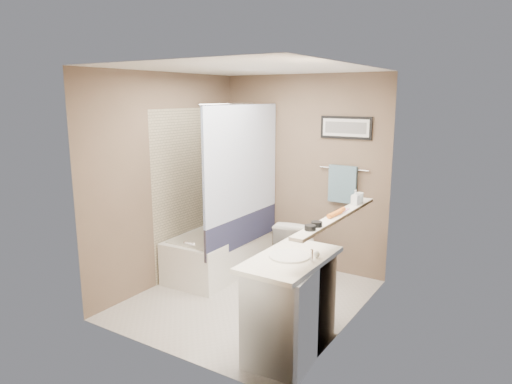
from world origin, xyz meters
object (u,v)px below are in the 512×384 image
Objects in this scene: toilet at (297,248)px; candle_bowl_far at (317,224)px; hair_brush_front at (335,214)px; bathtub at (221,251)px; soap_bottle at (355,197)px; hair_brush_back at (339,211)px; glass_jar at (359,198)px; candle_bowl_near at (310,228)px; vanity at (291,307)px.

toilet is 8.03× the size of candle_bowl_far.
hair_brush_front reaches higher than candle_bowl_far.
soap_bottle is (1.79, -0.22, 0.94)m from bathtub.
hair_brush_front is 0.10m from hair_brush_back.
hair_brush_front is 1.52× the size of soap_bottle.
glass_jar is (0.00, 0.98, 0.03)m from candle_bowl_far.
soap_bottle is at bearing 90.00° from candle_bowl_far.
toilet is at bearing 132.82° from hair_brush_back.
candle_bowl_near is 0.41× the size of hair_brush_front.
glass_jar is at bearing 75.13° from vanity.
hair_brush_front reaches higher than vanity.
hair_brush_front and hair_brush_back have the same top height.
candle_bowl_near is 0.12m from candle_bowl_far.
soap_bottle is (0.00, 0.51, 0.05)m from hair_brush_front.
bathtub is 2.12m from hair_brush_front.
soap_bottle is at bearing 74.06° from vanity.
candle_bowl_near is at bearing -90.00° from soap_bottle.
toilet is at bearing 121.87° from candle_bowl_far.
toilet is (0.90, 0.33, 0.11)m from bathtub.
soap_bottle reaches higher than candle_bowl_far.
glass_jar is at bearing 90.00° from soap_bottle.
soap_bottle is (0.00, 1.00, 0.05)m from candle_bowl_near.
soap_bottle is (0.00, -0.10, 0.02)m from glass_jar.
hair_brush_front is at bearing 62.29° from vanity.
hair_brush_back is at bearing 122.14° from toilet.
soap_bottle is at bearing 137.46° from toilet.
toilet is 0.80× the size of vanity.
soap_bottle is (0.00, 0.88, 0.05)m from candle_bowl_far.
soap_bottle reaches higher than bathtub.
soap_bottle is at bearing 90.00° from candle_bowl_near.
hair_brush_front is 0.51m from soap_bottle.
toilet is at bearing 17.80° from bathtub.
vanity is at bearing -100.00° from glass_jar.
hair_brush_front is at bearing -90.00° from hair_brush_back.
hair_brush_back is (0.00, 0.47, 0.00)m from candle_bowl_far.
glass_jar is at bearing 90.00° from candle_bowl_near.
candle_bowl_far is (0.00, 0.12, 0.00)m from candle_bowl_near.
bathtub is at bearing 148.38° from candle_bowl_far.
glass_jar reaches higher than hair_brush_back.
vanity is at bearing -38.61° from bathtub.
vanity reaches higher than bathtub.
candle_bowl_near reaches higher than bathtub.
hair_brush_back is at bearing -90.00° from glass_jar.
hair_brush_front is (0.00, 0.37, 0.00)m from candle_bowl_far.
toilet is 1.85m from candle_bowl_far.
hair_brush_front is at bearing 90.00° from candle_bowl_far.
hair_brush_back is (1.79, -0.63, 0.89)m from bathtub.
bathtub is 0.96m from toilet.
toilet is 4.99× the size of soap_bottle.
toilet is at bearing 130.02° from hair_brush_front.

